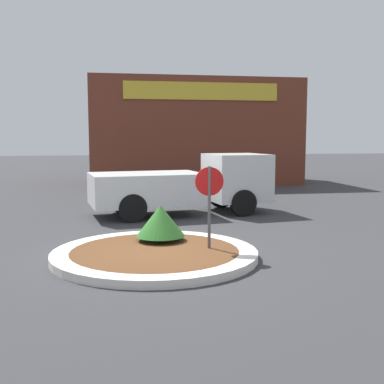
{
  "coord_description": "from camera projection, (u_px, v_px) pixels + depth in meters",
  "views": [
    {
      "loc": [
        -1.01,
        -10.41,
        2.68
      ],
      "look_at": [
        1.36,
        2.93,
        1.12
      ],
      "focal_mm": 45.0,
      "sensor_mm": 36.0,
      "label": 1
    }
  ],
  "objects": [
    {
      "name": "ground_plane",
      "position": [
        155.0,
        258.0,
        10.67
      ],
      "size": [
        120.0,
        120.0,
        0.0
      ],
      "primitive_type": "plane",
      "color": "#38383A"
    },
    {
      "name": "traffic_island",
      "position": [
        155.0,
        254.0,
        10.66
      ],
      "size": [
        4.55,
        4.55,
        0.18
      ],
      "color": "silver",
      "rests_on": "ground_plane"
    },
    {
      "name": "stop_sign",
      "position": [
        209.0,
        195.0,
        10.72
      ],
      "size": [
        0.64,
        0.07,
        2.03
      ],
      "color": "#4C4C51",
      "rests_on": "ground_plane"
    },
    {
      "name": "island_shrub",
      "position": [
        161.0,
        221.0,
        11.57
      ],
      "size": [
        1.18,
        1.18,
        0.87
      ],
      "color": "brown",
      "rests_on": "traffic_island"
    },
    {
      "name": "utility_truck",
      "position": [
        187.0,
        184.0,
        16.62
      ],
      "size": [
        6.36,
        3.03,
        2.06
      ],
      "rotation": [
        0.0,
        0.0,
        0.14
      ],
      "color": "silver",
      "rests_on": "ground_plane"
    },
    {
      "name": "storefront_building",
      "position": [
        192.0,
        132.0,
        28.03
      ],
      "size": [
        11.57,
        6.07,
        5.83
      ],
      "color": "brown",
      "rests_on": "ground_plane"
    }
  ]
}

